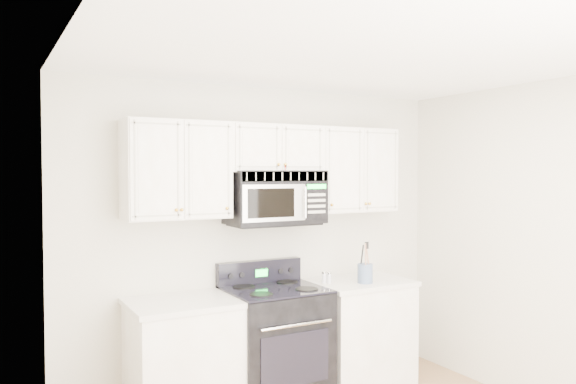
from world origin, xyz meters
TOP-DOWN VIEW (x-y plane):
  - room at (0.00, 0.00)m, footprint 3.51×3.51m
  - base_cabinet_left at (-0.80, 1.44)m, footprint 0.86×0.65m
  - base_cabinet_right at (0.80, 1.44)m, footprint 0.86×0.65m
  - range at (-0.05, 1.43)m, footprint 0.77×0.70m
  - upper_cabinets at (0.00, 1.58)m, footprint 2.44×0.37m
  - microwave at (0.01, 1.55)m, footprint 0.80×0.45m
  - utensil_crock at (0.77, 1.31)m, footprint 0.13×0.13m
  - shaker_salt at (0.45, 1.47)m, footprint 0.04×0.04m
  - shaker_pepper at (0.49, 1.45)m, footprint 0.04×0.04m

SIDE VIEW (x-z plane):
  - base_cabinet_left at x=-0.80m, z-range -0.03..0.89m
  - base_cabinet_right at x=0.80m, z-range -0.03..0.89m
  - range at x=-0.05m, z-range -0.08..1.05m
  - shaker_pepper at x=0.49m, z-range 0.92..1.02m
  - shaker_salt at x=0.45m, z-range 0.92..1.02m
  - utensil_crock at x=0.77m, z-range 0.83..1.18m
  - room at x=0.00m, z-range 0.00..2.60m
  - microwave at x=0.01m, z-range 1.45..1.89m
  - upper_cabinets at x=0.00m, z-range 1.56..2.31m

